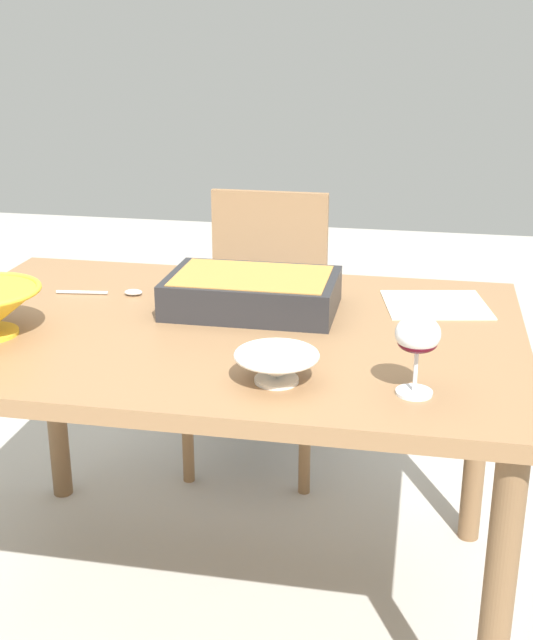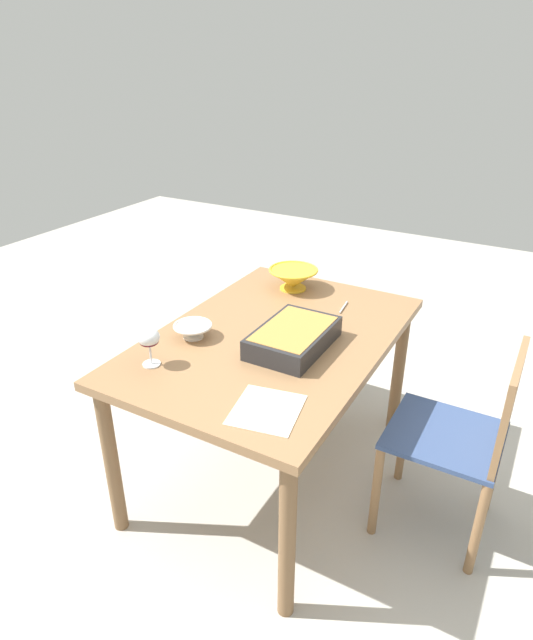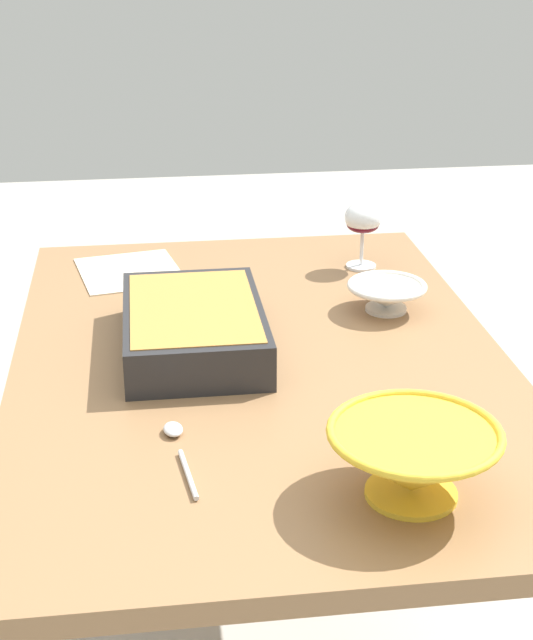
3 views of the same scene
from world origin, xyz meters
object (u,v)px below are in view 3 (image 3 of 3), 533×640
Objects in this scene: mixing_bowl at (387,295)px; casserole_dish at (194,325)px; wine_glass at (363,222)px; small_bowl at (413,459)px; serving_spoon at (177,442)px; napkin at (130,271)px; dining_table at (260,396)px.

casserole_dish is at bearing 108.16° from mixing_bowl.
wine_glass reaches higher than small_bowl.
serving_spoon is (-0.48, 0.44, -0.03)m from mixing_bowl.
wine_glass is 0.62× the size of small_bowl.
mixing_bowl is at bearing 178.68° from wine_glass.
wine_glass is 0.53m from napkin.
dining_table is 0.35m from serving_spoon.
casserole_dish reaches higher than serving_spoon.
dining_table is 0.55m from wine_glass.
casserole_dish is at bearing 67.68° from dining_table.
wine_glass is at bearing -31.44° from serving_spoon.
mixing_bowl is 0.59m from napkin.
napkin is at bearing 5.15° from serving_spoon.
serving_spoon is at bearing 151.38° from dining_table.
wine_glass is at bearing -46.21° from casserole_dish.
small_bowl reaches higher than napkin.
small_bowl is at bearing -162.39° from dining_table.
small_bowl reaches higher than dining_table.
wine_glass is 0.70× the size of serving_spoon.
small_bowl is at bearing -157.85° from napkin.
small_bowl is at bearing -152.93° from casserole_dish.
dining_table is 3.41× the size of casserole_dish.
wine_glass is 0.92m from small_bowl.
wine_glass is at bearing -8.31° from small_bowl.
dining_table is 6.16× the size of serving_spoon.
serving_spoon is (-0.73, 0.45, -0.10)m from wine_glass.
dining_table is 0.18m from casserole_dish.
mixing_bowl is 0.67m from small_bowl.
wine_glass reaches higher than serving_spoon.
casserole_dish is (-0.38, 0.40, -0.06)m from wine_glass.
casserole_dish is at bearing 27.07° from small_bowl.
serving_spoon is (-0.35, 0.05, -0.04)m from casserole_dish.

